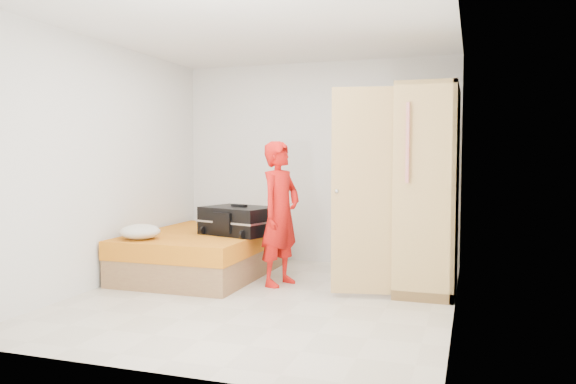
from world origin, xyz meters
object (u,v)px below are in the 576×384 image
(person, at_px, (280,213))
(suitcase, at_px, (239,221))
(round_cushion, at_px, (140,232))
(wardrobe, at_px, (423,194))
(bed, at_px, (204,253))

(person, height_order, suitcase, person)
(suitcase, xyz_separation_m, round_cushion, (-0.85, -0.70, -0.07))
(wardrobe, xyz_separation_m, suitcase, (-2.04, -0.06, -0.34))
(bed, xyz_separation_m, wardrobe, (2.50, 0.02, 0.75))
(person, xyz_separation_m, round_cushion, (-1.42, -0.50, -0.19))
(person, distance_m, suitcase, 0.61)
(bed, relative_size, round_cushion, 4.72)
(wardrobe, relative_size, suitcase, 2.24)
(wardrobe, bearing_deg, suitcase, -178.31)
(bed, distance_m, person, 1.18)
(person, bearing_deg, round_cushion, 126.30)
(round_cushion, bearing_deg, bed, 62.23)
(bed, distance_m, suitcase, 0.61)
(round_cushion, bearing_deg, suitcase, 39.56)
(wardrobe, relative_size, round_cushion, 4.91)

